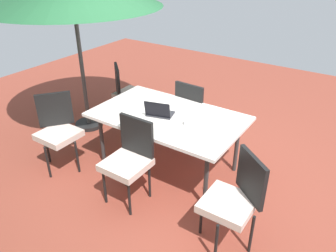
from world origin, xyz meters
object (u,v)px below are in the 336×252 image
object	(u,v)px
cup	(187,121)
laptop	(159,112)
chair_south	(194,109)
chair_northwest	(234,198)
chair_north	(129,157)
chair_southeast	(128,91)
dining_table	(168,119)
chair_northeast	(58,128)

from	to	relation	value
cup	laptop	bearing A→B (deg)	-2.99
chair_south	cup	distance (m)	0.91
chair_northwest	cup	world-z (taller)	chair_northwest
chair_north	cup	size ratio (longest dim) A/B	9.78
chair_south	chair_southeast	bearing A→B (deg)	3.43
dining_table	cup	xyz separation A→B (m)	(-0.33, 0.09, 0.10)
chair_southeast	chair_northeast	bearing A→B (deg)	135.13
chair_northeast	laptop	world-z (taller)	same
chair_southeast	laptop	xyz separation A→B (m)	(-1.17, 0.77, 0.26)
chair_northwest	laptop	distance (m)	1.47
laptop	chair_north	bearing A→B (deg)	79.65
chair_northwest	chair_northeast	world-z (taller)	same
chair_southeast	chair_northeast	distance (m)	1.44
chair_north	chair_south	distance (m)	1.45
laptop	chair_south	bearing A→B (deg)	-109.72
dining_table	laptop	world-z (taller)	laptop
chair_northeast	laptop	xyz separation A→B (m)	(-1.12, -0.67, 0.26)
chair_south	laptop	distance (m)	0.82
chair_north	cup	distance (m)	0.78
dining_table	laptop	size ratio (longest dim) A/B	4.93
chair_northwest	chair_southeast	distance (m)	2.84
cup	chair_north	bearing A→B (deg)	62.01
chair_south	cup	size ratio (longest dim) A/B	9.78
dining_table	chair_south	bearing A→B (deg)	-87.94
dining_table	chair_southeast	xyz separation A→B (m)	(1.25, -0.70, -0.16)
chair_north	chair_south	size ratio (longest dim) A/B	1.00
chair_north	laptop	distance (m)	0.72
chair_northwest	laptop	xyz separation A→B (m)	(1.30, -0.64, 0.26)
chair_northeast	cup	size ratio (longest dim) A/B	9.78
dining_table	chair_northeast	world-z (taller)	chair_northeast
chair_southeast	laptop	bearing A→B (deg)	-170.22
dining_table	chair_north	distance (m)	0.76
chair_north	chair_southeast	distance (m)	1.89
chair_south	cup	bearing A→B (deg)	116.80
dining_table	chair_northeast	bearing A→B (deg)	31.93
chair_southeast	chair_northeast	size ratio (longest dim) A/B	1.00
chair_north	chair_south	xyz separation A→B (m)	(0.01, -1.45, 0.00)
dining_table	chair_southeast	size ratio (longest dim) A/B	1.88
chair_north	chair_southeast	xyz separation A→B (m)	(1.23, -1.44, 0.00)
chair_northwest	chair_north	distance (m)	1.24
chair_northwest	laptop	world-z (taller)	same
chair_northwest	chair_southeast	size ratio (longest dim) A/B	1.00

